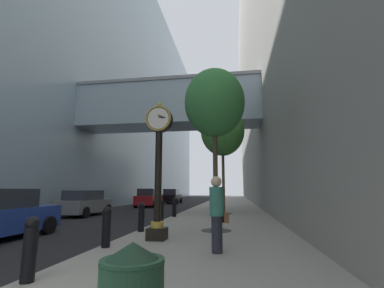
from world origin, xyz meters
TOP-DOWN VIEW (x-y plane):
  - ground_plane at (0.00, 27.00)m, footprint 110.00×110.00m
  - sidewalk_right at (2.79, 30.00)m, footprint 5.59×80.00m
  - building_block_left at (-12.57, 29.92)m, footprint 23.03×80.00m
  - building_block_right at (10.09, 30.00)m, footprint 9.00×80.00m
  - street_clock at (1.24, 7.00)m, footprint 0.84×0.55m
  - bollard_nearest at (0.23, 3.01)m, footprint 0.23×0.23m
  - bollard_second at (0.23, 5.75)m, footprint 0.23×0.23m
  - bollard_third at (0.23, 8.49)m, footprint 0.23×0.23m
  - bollard_fourth at (0.23, 11.23)m, footprint 0.23×0.23m
  - bollard_fifth at (0.23, 13.97)m, footprint 0.23×0.23m
  - street_tree_near at (2.87, 9.12)m, footprint 2.36×2.36m
  - street_tree_mid_near at (2.87, 16.47)m, footprint 2.86×2.86m
  - pedestrian_walking at (3.14, 5.56)m, footprint 0.51×0.43m
  - car_red_near at (-4.72, 24.84)m, footprint 2.14×4.08m
  - car_grey_mid at (-5.90, 15.25)m, footprint 2.00×4.22m
  - car_black_trailing at (-3.96, 31.50)m, footprint 2.04×4.43m

SIDE VIEW (x-z plane):
  - ground_plane at x=0.00m, z-range 0.00..0.00m
  - sidewalk_right at x=2.79m, z-range 0.00..0.14m
  - bollard_nearest at x=0.23m, z-range 0.16..1.20m
  - bollard_second at x=0.23m, z-range 0.16..1.20m
  - bollard_third at x=0.23m, z-range 0.16..1.20m
  - bollard_fourth at x=0.23m, z-range 0.16..1.20m
  - bollard_fifth at x=0.23m, z-range 0.16..1.20m
  - car_grey_mid at x=-5.90m, z-range -0.02..1.56m
  - car_black_trailing at x=-3.96m, z-range -0.03..1.68m
  - car_red_near at x=-4.72m, z-range -0.03..1.70m
  - pedestrian_walking at x=3.14m, z-range 0.20..2.00m
  - street_clock at x=1.24m, z-range 0.34..4.62m
  - street_tree_near at x=2.87m, z-range 1.86..8.09m
  - street_tree_mid_near at x=2.87m, z-range 1.95..8.91m
  - building_block_left at x=-12.57m, z-range -0.05..32.07m
  - building_block_right at x=10.09m, z-range 0.00..40.86m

